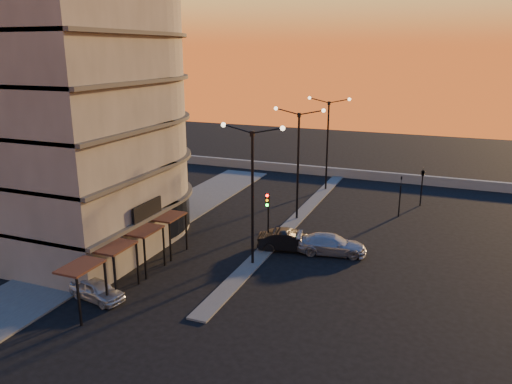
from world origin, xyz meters
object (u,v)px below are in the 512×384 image
at_px(streetlamp_mid, 298,155).
at_px(car_wagon, 331,244).
at_px(car_hatchback, 97,290).
at_px(traffic_light_main, 268,211).
at_px(car_sedan, 289,241).

xyz_separation_m(streetlamp_mid, car_wagon, (4.50, -6.25, -4.88)).
xyz_separation_m(streetlamp_mid, car_hatchback, (-6.50, -17.94, -4.98)).
bearing_deg(traffic_light_main, car_hatchback, -121.03).
bearing_deg(car_sedan, car_hatchback, 130.20).
relative_size(streetlamp_mid, traffic_light_main, 2.24).
height_order(streetlamp_mid, car_sedan, streetlamp_mid).
xyz_separation_m(car_sedan, car_wagon, (3.00, 0.50, -0.03)).
bearing_deg(traffic_light_main, car_sedan, 14.43).
height_order(car_hatchback, car_wagon, car_wagon).
bearing_deg(car_hatchback, car_wagon, -32.62).
height_order(streetlamp_mid, car_wagon, streetlamp_mid).
height_order(streetlamp_mid, traffic_light_main, streetlamp_mid).
distance_m(traffic_light_main, car_sedan, 2.65).
bearing_deg(streetlamp_mid, car_wagon, -54.23).
distance_m(streetlamp_mid, car_wagon, 9.12).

